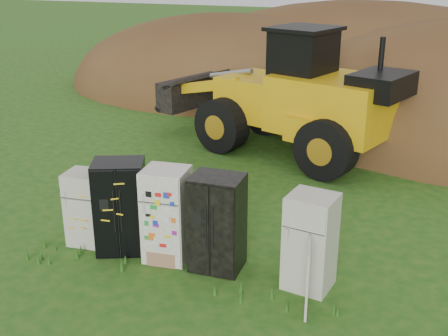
# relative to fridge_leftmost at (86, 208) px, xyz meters

# --- Properties ---
(ground) EXTENTS (120.00, 120.00, 0.00)m
(ground) POSITION_rel_fridge_leftmost_xyz_m (2.36, 0.03, -0.77)
(ground) COLOR #1B5215
(ground) RESTS_ON ground
(fridge_leftmost) EXTENTS (0.75, 0.72, 1.55)m
(fridge_leftmost) POSITION_rel_fridge_leftmost_xyz_m (0.00, 0.00, 0.00)
(fridge_leftmost) COLOR beige
(fridge_leftmost) RESTS_ON ground
(fridge_black_side) EXTENTS (1.21, 1.10, 1.87)m
(fridge_black_side) POSITION_rel_fridge_leftmost_xyz_m (0.82, -0.01, 0.16)
(fridge_black_side) COLOR black
(fridge_black_side) RESTS_ON ground
(fridge_sticker) EXTENTS (0.90, 0.85, 1.85)m
(fridge_sticker) POSITION_rel_fridge_leftmost_xyz_m (1.83, 0.01, 0.15)
(fridge_sticker) COLOR white
(fridge_sticker) RESTS_ON ground
(fridge_dark_mid) EXTENTS (0.97, 0.81, 1.85)m
(fridge_dark_mid) POSITION_rel_fridge_leftmost_xyz_m (2.86, 0.03, 0.15)
(fridge_dark_mid) COLOR black
(fridge_dark_mid) RESTS_ON ground
(fridge_open_door) EXTENTS (0.90, 0.84, 1.76)m
(fridge_open_door) POSITION_rel_fridge_leftmost_xyz_m (4.62, 0.00, 0.10)
(fridge_open_door) COLOR beige
(fridge_open_door) RESTS_ON ground
(wheel_loader) EXTENTS (8.35, 5.42, 3.75)m
(wheel_loader) POSITION_rel_fridge_leftmost_xyz_m (1.81, 7.31, 1.10)
(wheel_loader) COLOR #CB930D
(wheel_loader) RESTS_ON ground
(dirt_mound_left) EXTENTS (14.81, 11.11, 6.57)m
(dirt_mound_left) POSITION_rel_fridge_leftmost_xyz_m (-2.79, 15.21, -0.77)
(dirt_mound_left) COLOR #4D2F18
(dirt_mound_left) RESTS_ON ground
(dirt_mound_back) EXTENTS (19.94, 13.29, 7.53)m
(dirt_mound_back) POSITION_rel_fridge_leftmost_xyz_m (3.00, 18.51, -0.77)
(dirt_mound_back) COLOR #4D2F18
(dirt_mound_back) RESTS_ON ground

